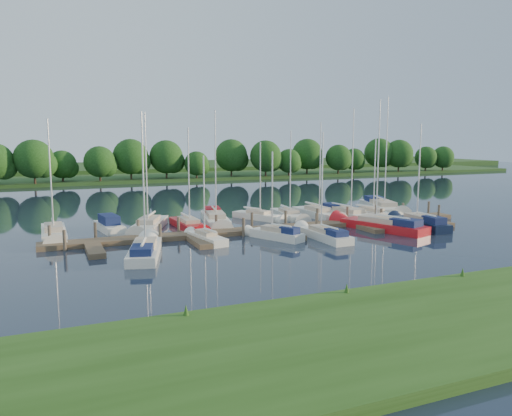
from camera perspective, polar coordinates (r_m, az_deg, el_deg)
name	(u,v)px	position (r m, az deg, el deg)	size (l,w,h in m)	color
ground	(319,248)	(38.67, 7.22, -4.61)	(260.00, 260.00, 0.00)	#192133
near_bank	(490,312)	(26.56, 25.15, -10.67)	(90.00, 10.00, 0.50)	#244915
dock	(278,230)	(44.96, 2.54, -2.51)	(40.00, 6.00, 0.40)	#4D3C2B
mooring_pilings	(273,223)	(45.90, 1.94, -1.78)	(38.24, 2.84, 2.00)	#473D33
far_shore	(142,176)	(109.55, -12.93, 3.58)	(180.00, 30.00, 0.60)	#21471B
distant_hill	(124,168)	(134.16, -14.83, 4.47)	(220.00, 40.00, 1.40)	#2E5023
treeline	(148,160)	(96.72, -12.22, 5.34)	(146.68, 10.17, 8.21)	#38281C
sailboat_n_0	(54,235)	(45.44, -22.10, -2.88)	(1.95, 8.03, 10.41)	white
motorboat	(110,227)	(47.20, -16.35, -2.11)	(2.38, 5.93, 1.85)	white
sailboat_n_2	(149,227)	(46.97, -12.16, -2.13)	(4.90, 8.53, 11.09)	white
sailboat_n_3	(189,226)	(46.90, -7.68, -2.05)	(2.03, 7.60, 9.68)	#B41017
sailboat_n_4	(215,220)	(49.32, -4.65, -1.43)	(3.56, 9.08, 11.48)	white
sailboat_n_5	(259,217)	(51.77, 0.29, -1.02)	(3.91, 6.22, 8.31)	white
sailboat_n_6	(289,216)	(52.78, 3.82, -0.87)	(2.35, 7.54, 9.47)	white
sailboat_n_7	(318,215)	(53.47, 7.08, -0.78)	(2.20, 8.15, 10.50)	white
sailboat_n_8	(348,215)	(53.50, 10.50, -0.81)	(2.98, 9.44, 11.84)	white
sailboat_n_9	(372,214)	(55.09, 13.08, -0.68)	(3.12, 6.83, 8.70)	white
sailboat_n_10	(383,208)	(59.60, 14.30, -0.01)	(5.13, 10.71, 13.47)	white
sailboat_s_0	(145,251)	(36.99, -12.56, -4.82)	(3.81, 8.43, 10.63)	white
sailboat_s_1	(206,239)	(40.85, -5.74, -3.51)	(2.11, 5.67, 7.34)	white
sailboat_s_2	(275,235)	(41.81, 2.24, -3.13)	(3.42, 5.63, 7.69)	white
sailboat_s_3	(324,235)	(42.21, 7.72, -3.11)	(1.80, 7.16, 9.21)	white
sailboat_s_4	(380,226)	(47.30, 14.02, -2.05)	(4.89, 9.61, 12.24)	#B41017
sailboat_s_5	(420,224)	(49.47, 18.20, -1.77)	(2.42, 7.84, 10.16)	black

